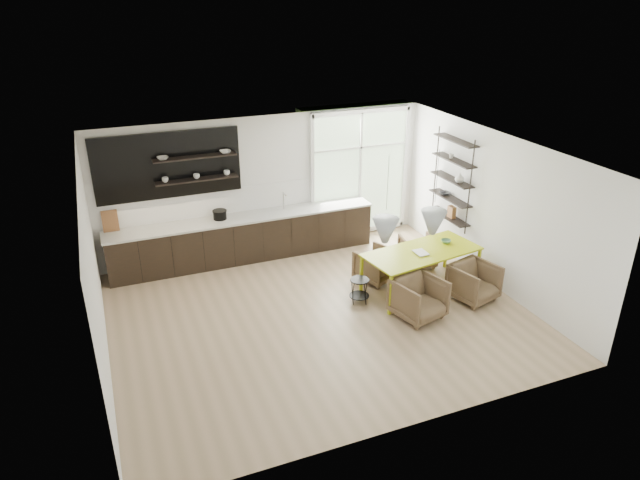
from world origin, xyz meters
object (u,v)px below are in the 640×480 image
at_px(armchair_front_left, 419,298).
at_px(armchair_back_left, 376,265).
at_px(armchair_back_right, 418,251).
at_px(dining_table, 422,254).
at_px(armchair_front_right, 474,282).
at_px(wire_stool, 359,287).

bearing_deg(armchair_front_left, armchair_back_left, 78.05).
distance_m(armchair_back_right, armchair_front_left, 2.03).
distance_m(armchair_back_left, armchair_back_right, 1.12).
distance_m(dining_table, armchair_back_right, 1.12).
distance_m(dining_table, armchair_front_right, 1.07).
height_order(armchair_back_right, armchair_front_right, armchair_front_right).
relative_size(armchair_front_left, wire_stool, 1.72).
relative_size(armchair_front_right, wire_stool, 1.65).
xyz_separation_m(armchair_back_right, wire_stool, (-1.75, -0.92, -0.01)).
xyz_separation_m(armchair_back_left, armchair_back_right, (1.09, 0.26, -0.01)).
distance_m(armchair_back_left, armchair_front_left, 1.49).
xyz_separation_m(armchair_back_left, armchair_front_right, (1.31, -1.34, 0.03)).
distance_m(dining_table, armchair_front_left, 1.07).
bearing_deg(armchair_front_right, wire_stool, 145.94).
bearing_deg(armchair_front_left, armchair_back_right, 45.26).
bearing_deg(dining_table, armchair_front_right, -52.84).
bearing_deg(wire_stool, dining_table, 0.40).
xyz_separation_m(armchair_front_right, wire_stool, (-1.98, 0.68, -0.05)).
distance_m(armchair_back_right, armchair_front_right, 1.61).
relative_size(armchair_back_left, wire_stool, 1.52).
height_order(dining_table, armchair_back_left, dining_table).
bearing_deg(dining_table, armchair_back_right, 52.96).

